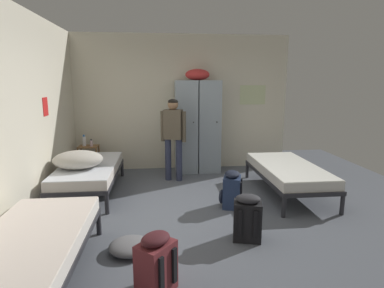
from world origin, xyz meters
name	(u,v)px	position (x,y,z in m)	size (l,w,h in m)	color
ground_plane	(194,214)	(0.00, 0.00, 0.00)	(7.84, 7.84, 0.00)	#565B66
room_backdrop	(117,109)	(-1.15, 1.19, 1.39)	(4.47, 4.96, 2.77)	beige
locker_bank	(197,125)	(0.30, 2.17, 0.97)	(0.90, 0.55, 2.07)	#8C99A3
shelf_unit	(89,157)	(-1.88, 2.18, 0.35)	(0.38, 0.30, 0.57)	brown
bed_left_front	(30,246)	(-1.63, -1.42, 0.38)	(0.90, 1.90, 0.49)	#28282D
bed_left_rear	(89,171)	(-1.63, 1.03, 0.38)	(0.90, 1.90, 0.49)	#28282D
bed_right	(288,171)	(1.63, 0.68, 0.38)	(0.90, 1.90, 0.49)	#28282D
bedding_heap	(78,160)	(-1.73, 0.80, 0.63)	(0.76, 0.62, 0.28)	#B7B2A8
person_traveler	(173,132)	(-0.21, 1.58, 0.92)	(0.46, 0.29, 1.52)	#2D334C
water_bottle	(84,141)	(-1.96, 2.20, 0.67)	(0.07, 0.07, 0.22)	white
lotion_bottle	(91,143)	(-1.81, 2.14, 0.63)	(0.05, 0.05, 0.14)	beige
backpack_black	(247,218)	(0.55, -0.78, 0.26)	(0.37, 0.38, 0.55)	black
backpack_navy	(231,190)	(0.57, 0.20, 0.26)	(0.39, 0.38, 0.55)	navy
backpack_maroon	(155,264)	(-0.51, -1.63, 0.26)	(0.42, 0.41, 0.55)	maroon
clothes_pile_grey	(130,246)	(-0.79, -0.95, 0.07)	(0.47, 0.45, 0.14)	slate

